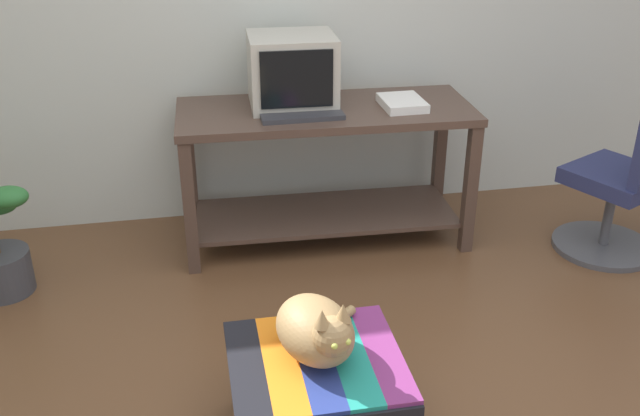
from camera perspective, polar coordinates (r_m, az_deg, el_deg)
name	(u,v)px	position (r m, az deg, el deg)	size (l,w,h in m)	color
desk	(325,151)	(3.72, 0.43, 4.53)	(1.51, 0.65, 0.73)	#4C382D
tv_monitor	(292,72)	(3.64, -2.22, 10.75)	(0.44, 0.39, 0.35)	#BCB7A8
keyboard	(302,116)	(3.49, -1.44, 7.33)	(0.40, 0.15, 0.02)	#333338
book	(402,103)	(3.67, 6.53, 8.27)	(0.20, 0.26, 0.04)	white
ottoman_with_blanket	(316,401)	(2.57, -0.31, -15.02)	(0.58, 0.55, 0.36)	#4C4238
cat	(318,330)	(2.40, -0.20, -9.66)	(0.35, 0.41, 0.27)	#9E7A4C
office_chair	(625,185)	(3.92, 23.05, 1.67)	(0.56, 0.56, 0.89)	#4C4C51
pen	(397,102)	(3.74, 6.15, 8.33)	(0.01, 0.01, 0.14)	#B7B7BC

